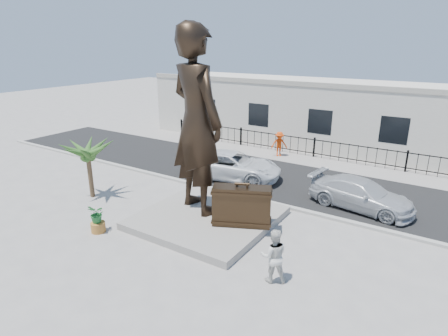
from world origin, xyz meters
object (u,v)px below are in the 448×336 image
at_px(tourist, 274,256).
at_px(car_white, 232,165).
at_px(statue, 197,122).
at_px(suitcase, 242,206).

bearing_deg(tourist, car_white, -81.94).
relative_size(statue, suitcase, 3.38).
relative_size(statue, car_white, 1.42).
relative_size(tourist, car_white, 0.33).
bearing_deg(suitcase, tourist, -67.47).
height_order(suitcase, car_white, suitcase).
distance_m(statue, suitcase, 3.82).
distance_m(statue, car_white, 5.84).
bearing_deg(suitcase, car_white, 100.37).
xyz_separation_m(statue, suitcase, (2.34, -0.33, -3.01)).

